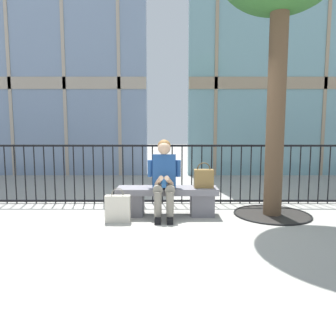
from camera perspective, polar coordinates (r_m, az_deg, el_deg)
ground_plane at (r=5.05m, az=-0.00°, el=-8.62°), size 60.00×60.00×0.00m
stone_bench at (r=4.98m, az=-0.00°, el=-5.61°), size 1.60×0.44×0.45m
seated_person_with_phone at (r=4.79m, az=-0.55°, el=-1.50°), size 0.52×0.66×1.21m
handbag_on_bench at (r=4.95m, az=6.73°, el=-1.86°), size 0.30×0.18×0.40m
shopping_bag at (r=4.68m, az=-9.06°, el=-7.30°), size 0.37×0.12×0.51m
plaza_railing at (r=5.74m, az=0.02°, el=-1.10°), size 9.66×0.04×1.10m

